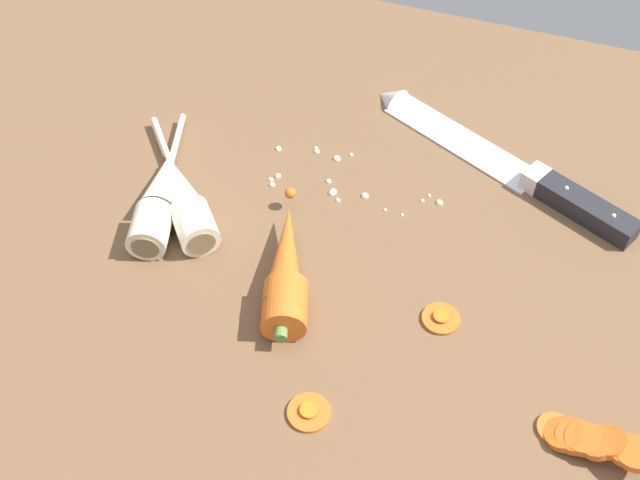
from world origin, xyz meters
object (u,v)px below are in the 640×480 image
Objects in this scene: chefs_knife at (491,156)px; carrot_slice_stack at (592,441)px; carrot_slice_stray_mid at (309,411)px; whole_carrot at (285,270)px; carrot_slice_stray_near at (441,318)px; parsnip_mid_left at (159,198)px; parsnip_front at (184,196)px.

chefs_knife is 35.04cm from carrot_slice_stack.
carrot_slice_stack is 23.30cm from carrot_slice_stray_mid.
whole_carrot is 30.73cm from carrot_slice_stack.
chefs_knife is 8.77× the size of carrot_slice_stray_mid.
carrot_slice_stack is (14.86, -31.72, 0.54)cm from chefs_knife.
chefs_knife reaches higher than carrot_slice_stray_mid.
carrot_slice_stray_mid is at bearing -59.95° from whole_carrot.
whole_carrot is at bearing -176.14° from carrot_slice_stray_near.
parsnip_mid_left is 31.53cm from carrot_slice_stray_near.
whole_carrot is at bearing -121.46° from chefs_knife.
parsnip_front is 2.63cm from parsnip_mid_left.
carrot_slice_stack is (29.86, -7.21, -0.91)cm from whole_carrot.
parsnip_mid_left is at bearing 144.07° from carrot_slice_stray_mid.
carrot_slice_stack reaches higher than carrot_slice_stray_mid.
carrot_slice_stray_near is at bearing 58.86° from carrot_slice_stray_mid.
carrot_slice_stray_near is at bearing -8.88° from parsnip_front.
parsnip_front is 29.31cm from carrot_slice_stray_near.
carrot_slice_stack is 16.80cm from carrot_slice_stray_near.
whole_carrot is 5.01× the size of carrot_slice_stray_near.
whole_carrot is (-15.00, -24.51, 1.45)cm from chefs_knife.
whole_carrot is at bearing -22.09° from parsnip_front.
parsnip_front is 4.72× the size of carrot_slice_stray_mid.
carrot_slice_stray_mid is at bearing -121.14° from carrot_slice_stray_near.
whole_carrot is 4.81× the size of carrot_slice_stray_mid.
chefs_knife is at bearing 90.60° from carrot_slice_stray_near.
whole_carrot is 16.66cm from parsnip_mid_left.
carrot_slice_stray_near is 0.96× the size of carrot_slice_stray_mid.
carrot_slice_stray_near is 15.65cm from carrot_slice_stray_mid.
whole_carrot reaches higher than carrot_slice_stray_near.
carrot_slice_stray_mid is (20.82, -17.91, -1.62)cm from parsnip_front.
chefs_knife is 34.40cm from parsnip_front.
parsnip_mid_left is (-16.06, 4.46, -0.12)cm from whole_carrot.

